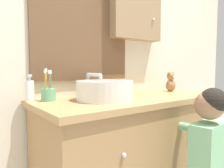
% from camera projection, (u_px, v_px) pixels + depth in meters
% --- Properties ---
extents(wall_back, '(3.20, 0.18, 2.50)m').
position_uv_depth(wall_back, '(105.00, 38.00, 1.67)').
color(wall_back, beige).
rests_on(wall_back, ground_plane).
extents(vanity_counter, '(1.25, 0.57, 0.85)m').
position_uv_depth(vanity_counter, '(130.00, 159.00, 1.49)').
color(vanity_counter, '#A37A4C').
rests_on(vanity_counter, ground_plane).
extents(sink_basin, '(0.35, 0.40, 0.16)m').
position_uv_depth(sink_basin, '(104.00, 90.00, 1.33)').
color(sink_basin, white).
rests_on(sink_basin, vanity_counter).
extents(toothbrush_holder, '(0.09, 0.09, 0.19)m').
position_uv_depth(toothbrush_holder, '(48.00, 94.00, 1.29)').
color(toothbrush_holder, '#66B27F').
rests_on(toothbrush_holder, vanity_counter).
extents(soap_dispenser, '(0.05, 0.05, 0.16)m').
position_uv_depth(soap_dispenser, '(29.00, 90.00, 1.27)').
color(soap_dispenser, white).
rests_on(soap_dispenser, vanity_counter).
extents(child_figure, '(0.23, 0.47, 0.94)m').
position_uv_depth(child_figure, '(207.00, 162.00, 1.18)').
color(child_figure, slate).
rests_on(child_figure, ground_plane).
extents(teddy_bear, '(0.09, 0.08, 0.16)m').
position_uv_depth(teddy_bear, '(171.00, 82.00, 1.82)').
color(teddy_bear, '#9E7047').
rests_on(teddy_bear, vanity_counter).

